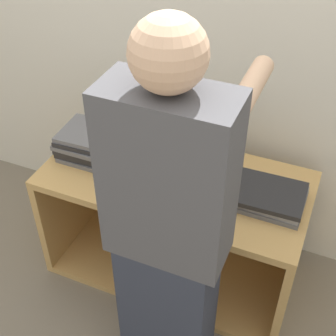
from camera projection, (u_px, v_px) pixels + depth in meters
ground_plane at (152, 309)px, 2.30m from camera, size 12.00×12.00×0.00m
wall_back at (212, 21)px, 2.04m from camera, size 8.00×0.05×2.40m
cart at (180, 216)px, 2.36m from camera, size 1.21×0.59×0.62m
laptop_open at (179, 163)px, 2.12m from camera, size 0.36×0.27×0.25m
laptop_stack_left at (99, 145)px, 2.19m from camera, size 0.38×0.25×0.13m
laptop_stack_right at (261, 194)px, 1.98m from camera, size 0.37×0.25×0.07m
person at (169, 240)px, 1.59m from camera, size 0.40×0.52×1.59m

